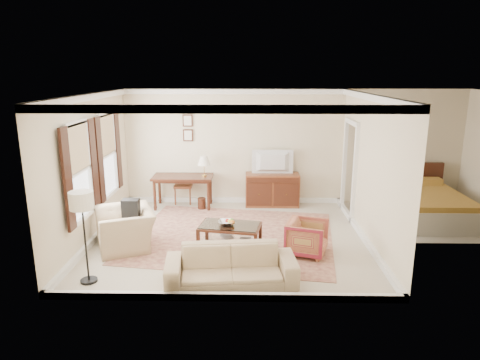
{
  "coord_description": "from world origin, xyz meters",
  "views": [
    {
      "loc": [
        0.37,
        -8.19,
        3.33
      ],
      "look_at": [
        0.2,
        0.3,
        1.15
      ],
      "focal_mm": 32.0,
      "sensor_mm": 36.0,
      "label": 1
    }
  ],
  "objects_px": {
    "writing_desk": "(183,180)",
    "club_armchair": "(125,222)",
    "tv": "(273,155)",
    "coffee_table": "(230,230)",
    "sideboard": "(272,190)",
    "sofa": "(231,260)",
    "striped_armchair": "(307,236)"
  },
  "relations": [
    {
      "from": "coffee_table",
      "to": "writing_desk",
      "type": "bearing_deg",
      "value": 116.46
    },
    {
      "from": "coffee_table",
      "to": "striped_armchair",
      "type": "height_order",
      "value": "striped_armchair"
    },
    {
      "from": "tv",
      "to": "club_armchair",
      "type": "height_order",
      "value": "tv"
    },
    {
      "from": "tv",
      "to": "striped_armchair",
      "type": "bearing_deg",
      "value": 99.39
    },
    {
      "from": "tv",
      "to": "striped_armchair",
      "type": "relative_size",
      "value": 1.36
    },
    {
      "from": "sideboard",
      "to": "sofa",
      "type": "relative_size",
      "value": 0.65
    },
    {
      "from": "tv",
      "to": "club_armchair",
      "type": "relative_size",
      "value": 0.84
    },
    {
      "from": "writing_desk",
      "to": "sideboard",
      "type": "height_order",
      "value": "sideboard"
    },
    {
      "from": "writing_desk",
      "to": "club_armchair",
      "type": "xyz_separation_m",
      "value": [
        -0.74,
        -2.54,
        -0.19
      ]
    },
    {
      "from": "writing_desk",
      "to": "tv",
      "type": "xyz_separation_m",
      "value": [
        2.23,
        0.16,
        0.62
      ]
    },
    {
      "from": "writing_desk",
      "to": "coffee_table",
      "type": "xyz_separation_m",
      "value": [
        1.28,
        -2.57,
        -0.32
      ]
    },
    {
      "from": "club_armchair",
      "to": "sofa",
      "type": "relative_size",
      "value": 0.56
    },
    {
      "from": "striped_armchair",
      "to": "writing_desk",
      "type": "bearing_deg",
      "value": 62.45
    },
    {
      "from": "club_armchair",
      "to": "sideboard",
      "type": "bearing_deg",
      "value": 109.51
    },
    {
      "from": "coffee_table",
      "to": "tv",
      "type": "bearing_deg",
      "value": 70.8
    },
    {
      "from": "tv",
      "to": "sofa",
      "type": "xyz_separation_m",
      "value": [
        -0.87,
        -4.14,
        -0.91
      ]
    },
    {
      "from": "writing_desk",
      "to": "tv",
      "type": "bearing_deg",
      "value": 4.13
    },
    {
      "from": "writing_desk",
      "to": "striped_armchair",
      "type": "bearing_deg",
      "value": -45.9
    },
    {
      "from": "tv",
      "to": "coffee_table",
      "type": "height_order",
      "value": "tv"
    },
    {
      "from": "sideboard",
      "to": "club_armchair",
      "type": "xyz_separation_m",
      "value": [
        -2.96,
        -2.72,
        0.09
      ]
    },
    {
      "from": "writing_desk",
      "to": "coffee_table",
      "type": "height_order",
      "value": "writing_desk"
    },
    {
      "from": "coffee_table",
      "to": "sofa",
      "type": "distance_m",
      "value": 1.41
    },
    {
      "from": "writing_desk",
      "to": "sideboard",
      "type": "distance_m",
      "value": 2.25
    },
    {
      "from": "sideboard",
      "to": "tv",
      "type": "relative_size",
      "value": 1.37
    },
    {
      "from": "tv",
      "to": "coffee_table",
      "type": "bearing_deg",
      "value": 70.8
    },
    {
      "from": "sofa",
      "to": "writing_desk",
      "type": "bearing_deg",
      "value": 103.12
    },
    {
      "from": "sideboard",
      "to": "coffee_table",
      "type": "xyz_separation_m",
      "value": [
        -0.95,
        -2.75,
        -0.04
      ]
    },
    {
      "from": "writing_desk",
      "to": "sofa",
      "type": "bearing_deg",
      "value": -71.19
    },
    {
      "from": "tv",
      "to": "sofa",
      "type": "height_order",
      "value": "tv"
    },
    {
      "from": "writing_desk",
      "to": "sideboard",
      "type": "bearing_deg",
      "value": 4.64
    },
    {
      "from": "writing_desk",
      "to": "sofa",
      "type": "relative_size",
      "value": 0.71
    },
    {
      "from": "tv",
      "to": "sideboard",
      "type": "bearing_deg",
      "value": -90.0
    }
  ]
}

